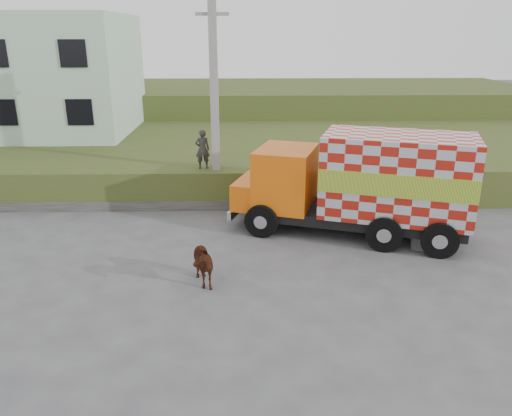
{
  "coord_description": "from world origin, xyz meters",
  "views": [
    {
      "loc": [
        0.14,
        -14.38,
        6.58
      ],
      "look_at": [
        0.47,
        0.59,
        1.3
      ],
      "focal_mm": 35.0,
      "sensor_mm": 36.0,
      "label": 1
    }
  ],
  "objects_px": {
    "utility_pole": "(215,103)",
    "cow": "(199,262)",
    "pedestrian": "(202,149)",
    "cargo_truck": "(363,184)"
  },
  "relations": [
    {
      "from": "pedestrian",
      "to": "cargo_truck",
      "type": "bearing_deg",
      "value": 139.86
    },
    {
      "from": "cow",
      "to": "pedestrian",
      "type": "bearing_deg",
      "value": 71.89
    },
    {
      "from": "utility_pole",
      "to": "cow",
      "type": "xyz_separation_m",
      "value": [
        -0.15,
        -6.58,
        -3.44
      ]
    },
    {
      "from": "cargo_truck",
      "to": "cow",
      "type": "distance_m",
      "value": 6.4
    },
    {
      "from": "utility_pole",
      "to": "cow",
      "type": "relative_size",
      "value": 5.3
    },
    {
      "from": "cargo_truck",
      "to": "pedestrian",
      "type": "height_order",
      "value": "cargo_truck"
    },
    {
      "from": "cow",
      "to": "cargo_truck",
      "type": "bearing_deg",
      "value": 12.37
    },
    {
      "from": "utility_pole",
      "to": "pedestrian",
      "type": "height_order",
      "value": "utility_pole"
    },
    {
      "from": "cow",
      "to": "pedestrian",
      "type": "distance_m",
      "value": 6.99
    },
    {
      "from": "utility_pole",
      "to": "cow",
      "type": "bearing_deg",
      "value": -91.31
    }
  ]
}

